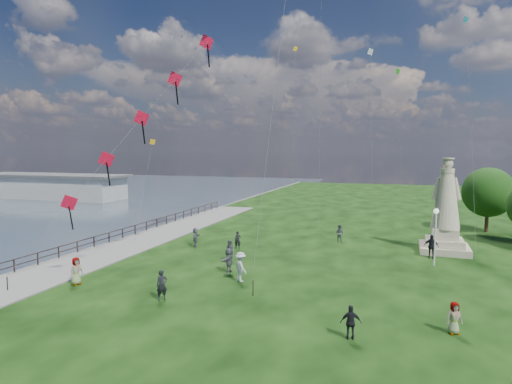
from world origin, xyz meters
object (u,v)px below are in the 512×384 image
(statue, at_px, (445,217))
(person_4, at_px, (454,318))
(person_5, at_px, (195,237))
(person_0, at_px, (162,285))
(person_9, at_px, (431,246))
(person_7, at_px, (340,233))
(person_11, at_px, (229,260))
(person_6, at_px, (238,240))
(person_10, at_px, (76,271))
(person_3, at_px, (351,322))
(pier_pavilion, at_px, (51,186))
(person_1, at_px, (230,251))
(person_2, at_px, (241,267))
(lamppost, at_px, (436,225))

(statue, height_order, person_4, statue)
(person_4, distance_m, person_5, 22.84)
(person_0, bearing_deg, person_9, 1.33)
(person_7, distance_m, person_11, 13.67)
(person_6, distance_m, person_10, 13.65)
(person_3, distance_m, person_4, 4.87)
(pier_pavilion, xyz_separation_m, person_11, (49.34, -34.98, -1.00))
(person_0, bearing_deg, person_5, 65.13)
(statue, distance_m, person_10, 28.17)
(person_7, xyz_separation_m, person_11, (-5.92, -12.32, 0.04))
(person_1, distance_m, person_2, 5.08)
(statue, height_order, lamppost, statue)
(person_5, height_order, person_10, person_10)
(statue, bearing_deg, person_4, -92.79)
(person_7, bearing_deg, person_1, 71.38)
(person_4, bearing_deg, person_1, 127.28)
(person_9, bearing_deg, person_4, -80.20)
(person_0, height_order, person_7, person_0)
(person_4, xyz_separation_m, person_5, (-19.24, 12.31, 0.07))
(person_11, bearing_deg, person_7, 156.29)
(person_4, bearing_deg, statue, 64.29)
(person_1, relative_size, person_11, 0.97)
(person_2, distance_m, person_9, 15.72)
(person_5, relative_size, person_7, 1.03)
(person_11, bearing_deg, person_6, -162.28)
(person_10, bearing_deg, lamppost, -44.55)
(person_0, xyz_separation_m, person_5, (-4.27, 12.66, -0.02))
(person_11, bearing_deg, lamppost, 116.48)
(person_2, relative_size, person_9, 1.03)
(statue, distance_m, person_6, 17.25)
(person_7, xyz_separation_m, person_10, (-13.87, -17.91, 0.07))
(person_0, distance_m, person_6, 12.93)
(person_0, bearing_deg, person_3, -52.84)
(person_4, relative_size, person_7, 0.94)
(statue, relative_size, person_6, 5.14)
(person_7, bearing_deg, person_0, 85.55)
(statue, xyz_separation_m, person_3, (-5.51, -19.15, -2.14))
(person_5, height_order, person_9, person_9)
(person_3, height_order, person_10, person_10)
(person_1, distance_m, person_9, 15.61)
(statue, bearing_deg, lamppost, -101.65)
(person_0, relative_size, person_4, 1.13)
(person_2, bearing_deg, person_10, 63.13)
(person_2, relative_size, person_10, 1.10)
(pier_pavilion, distance_m, person_1, 58.13)
(statue, distance_m, person_2, 18.44)
(person_1, height_order, person_3, person_1)
(person_2, bearing_deg, person_9, -98.57)
(person_9, xyz_separation_m, person_10, (-21.42, -14.12, -0.06))
(person_3, bearing_deg, lamppost, -119.69)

